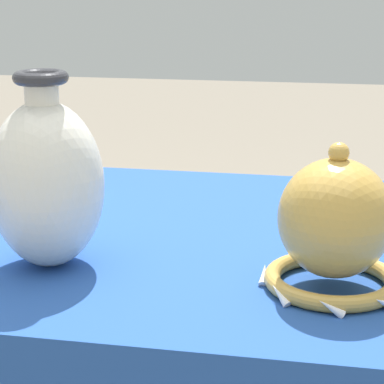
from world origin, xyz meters
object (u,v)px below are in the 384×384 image
Objects in this scene: vase_dome_bell at (335,229)px; mosaic_tile_box at (22,165)px; vase_tall_bulbous at (47,182)px; pot_squat_porcelain at (38,186)px.

vase_dome_bell is 0.75m from mosaic_tile_box.
mosaic_tile_box is at bearing 117.90° from vase_tall_bulbous.
vase_dome_bell reaches higher than pot_squat_porcelain.
vase_dome_bell is 1.40× the size of pot_squat_porcelain.
vase_dome_bell is 0.59m from pot_squat_porcelain.
vase_tall_bulbous is 1.84× the size of mosaic_tile_box.
mosaic_tile_box is at bearing 145.54° from vase_dome_bell.
vase_tall_bulbous is 0.40m from vase_dome_bell.
vase_tall_bulbous is at bearing 178.60° from vase_dome_bell.
vase_tall_bulbous is at bearing -64.97° from pot_squat_porcelain.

